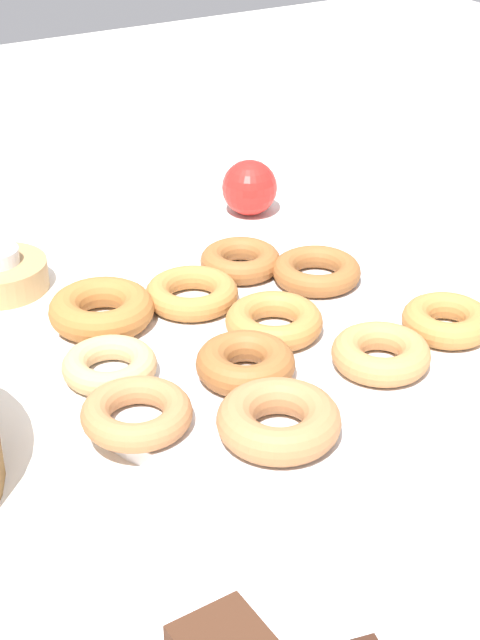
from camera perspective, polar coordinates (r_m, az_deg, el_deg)
name	(u,v)px	position (r m, az deg, el deg)	size (l,w,h in m)	color
ground_plane	(268,355)	(0.87, 1.69, -2.09)	(2.40, 2.40, 0.00)	white
donut_plate	(268,348)	(0.87, 1.70, -1.65)	(0.38, 0.38, 0.02)	silver
donut_0	(317,271)	(0.96, 4.59, 2.92)	(0.09, 0.09, 0.02)	#995B2D
donut_1	(101,309)	(0.89, -8.25, 0.62)	(0.10, 0.10, 0.03)	#AD6B33
donut_2	(137,413)	(0.76, -6.17, -5.54)	(0.09, 0.09, 0.02)	#B27547
donut_3	(274,321)	(0.87, 2.04, -0.07)	(0.09, 0.09, 0.02)	#BC7A3D
donut_4	(245,363)	(0.81, 0.33, -2.60)	(0.08, 0.08, 0.03)	#995B2D
donut_5	(240,261)	(0.98, 0.03, 3.55)	(0.08, 0.08, 0.02)	#995B2D
donut_6	(109,365)	(0.82, -7.78, -2.70)	(0.08, 0.08, 0.02)	tan
donut_7	(381,354)	(0.83, 8.39, -1.99)	(0.09, 0.09, 0.03)	#C6844C
donut_8	(279,420)	(0.74, 2.32, -5.99)	(0.10, 0.10, 0.03)	#B27547
donut_9	(447,320)	(0.89, 12.22, -0.02)	(0.08, 0.08, 0.03)	#BC7A3D
donut_10	(192,293)	(0.92, -2.89, 1.61)	(0.09, 0.09, 0.02)	#BC7A3D
candle_holder	(0,275)	(1.01, -14.11, 2.59)	(0.10, 0.10, 0.03)	tan
apple	(250,188)	(1.14, 0.57, 7.89)	(0.07, 0.07, 0.07)	red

